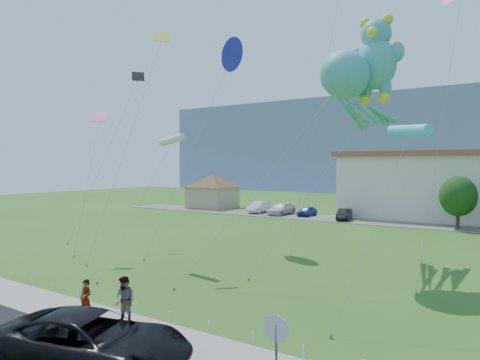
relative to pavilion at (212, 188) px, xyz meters
The scene contains 23 objects.
ground 45.05m from the pavilion, 57.72° to the right, with size 160.00×160.00×0.00m, color #2D5618.
sidewalk 47.39m from the pavilion, 59.50° to the right, with size 80.00×2.50×0.10m, color gray.
parking_strip 24.37m from the pavilion, ahead, with size 70.00×6.00×0.06m, color #59544C.
hill_ridge 85.96m from the pavilion, 73.69° to the left, with size 160.00×50.00×25.00m, color slate.
pavilion is the anchor object (origin of this frame).
stop_sign 53.90m from the pavilion, 51.56° to the right, with size 0.80×0.07×2.50m.
rope_fence 46.13m from the pavilion, 58.59° to the right, with size 26.05×0.05×0.50m.
tree_near 34.24m from the pavilion, ahead, with size 3.60×3.60×5.47m.
suv 51.89m from the pavilion, 57.65° to the right, with size 3.01×6.53×1.81m, color black.
pedestrian_left 47.44m from the pavilion, 59.85° to the right, with size 0.60×0.39×1.63m, color gray.
pedestrian_right 48.01m from the pavilion, 57.65° to the right, with size 0.93×0.73×1.92m, color gray.
parked_car_silver 10.00m from the pavilion, 13.10° to the right, with size 1.62×4.63×1.53m, color silver.
parked_car_white 13.58m from the pavilion, 11.02° to the right, with size 2.04×5.03×1.46m, color silver.
parked_car_blue 16.92m from the pavilion, ahead, with size 1.46×3.62×1.23m, color navy.
parked_car_black 22.34m from the pavilion, ahead, with size 1.40×4.01×1.32m, color black.
octopus_kite 40.40m from the pavilion, 40.63° to the right, with size 7.47×15.19×13.51m.
teddy_bear_kite 41.58m from the pavilion, 38.78° to the right, with size 6.87×7.91×15.80m.
small_kite_white 36.76m from the pavilion, 57.73° to the right, with size 0.60×7.61×8.66m.
small_kite_yellow 36.75m from the pavilion, 60.08° to the right, with size 2.84×5.62×15.99m.
small_kite_blue 31.05m from the pavilion, 50.26° to the right, with size 1.80×10.72×16.72m.
small_kite_cyan 48.28m from the pavilion, 43.28° to the right, with size 2.12×5.46×8.46m.
small_kite_black 29.30m from the pavilion, 68.64° to the right, with size 3.05×6.41×14.88m.
small_kite_pink 34.61m from the pavilion, 67.86° to the right, with size 1.29×2.86×10.53m.
Camera 1 is at (14.89, -14.36, 6.54)m, focal length 32.00 mm.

